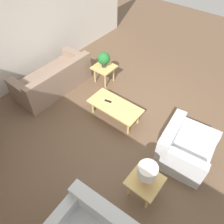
{
  "coord_description": "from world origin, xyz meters",
  "views": [
    {
      "loc": [
        -1.7,
        2.65,
        3.77
      ],
      "look_at": [
        0.17,
        0.28,
        0.55
      ],
      "focal_mm": 35.0,
      "sensor_mm": 36.0,
      "label": 1
    }
  ],
  "objects": [
    {
      "name": "ground_plane",
      "position": [
        0.0,
        0.0,
        0.0
      ],
      "size": [
        14.0,
        14.0,
        0.0
      ],
      "primitive_type": "plane",
      "color": "brown"
    },
    {
      "name": "armchair",
      "position": [
        -1.33,
        0.03,
        0.32
      ],
      "size": [
        0.98,
        1.01,
        0.8
      ],
      "rotation": [
        0.0,
        0.0,
        -1.46
      ],
      "color": "silver",
      "rests_on": "ground_plane"
    },
    {
      "name": "remote_control",
      "position": [
        0.53,
        -0.03,
        0.4
      ],
      "size": [
        0.16,
        0.07,
        0.02
      ],
      "color": "black",
      "rests_on": "coffee_table"
    },
    {
      "name": "coffee_table",
      "position": [
        0.33,
        -0.03,
        0.35
      ],
      "size": [
        1.19,
        0.56,
        0.39
      ],
      "color": "tan",
      "rests_on": "ground_plane"
    },
    {
      "name": "wall_right",
      "position": [
        3.06,
        0.0,
        1.35
      ],
      "size": [
        0.12,
        7.2,
        2.7
      ],
      "color": "silver",
      "rests_on": "ground_plane"
    },
    {
      "name": "side_table_lamp",
      "position": [
        -1.14,
        1.07,
        0.4
      ],
      "size": [
        0.52,
        0.52,
        0.47
      ],
      "color": "tan",
      "rests_on": "ground_plane"
    },
    {
      "name": "side_table_plant",
      "position": [
        1.36,
        -0.9,
        0.4
      ],
      "size": [
        0.52,
        0.52,
        0.47
      ],
      "color": "tan",
      "rests_on": "ground_plane"
    },
    {
      "name": "potted_plant",
      "position": [
        1.36,
        -0.9,
        0.71
      ],
      "size": [
        0.32,
        0.32,
        0.4
      ],
      "color": "#333338",
      "rests_on": "side_table_plant"
    },
    {
      "name": "table_lamp",
      "position": [
        -1.14,
        1.07,
        0.75
      ],
      "size": [
        0.31,
        0.31,
        0.41
      ],
      "color": "red",
      "rests_on": "side_table_lamp"
    },
    {
      "name": "sofa",
      "position": [
        2.18,
        0.13,
        0.29
      ],
      "size": [
        0.91,
        1.96,
        0.75
      ],
      "rotation": [
        0.0,
        0.0,
        1.56
      ],
      "color": "gray",
      "rests_on": "ground_plane"
    }
  ]
}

